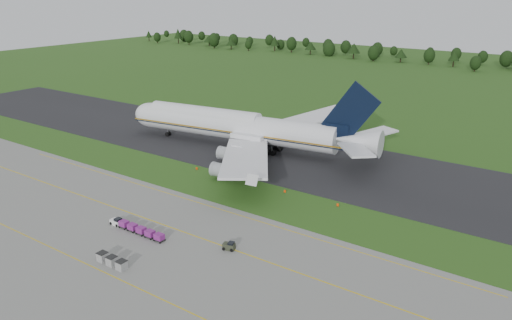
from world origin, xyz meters
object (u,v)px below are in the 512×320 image
Objects in this scene: aircraft at (240,126)px; baggage_train at (136,228)px; utility_cart at (229,247)px; uld_row at (112,261)px; edge_markers at (261,185)px.

baggage_train is (15.41, -54.19, -5.51)m from aircraft.
baggage_train reaches higher than utility_cart.
aircraft reaches higher than baggage_train.
edge_markers is (0.77, 43.33, -0.58)m from uld_row.
edge_markers is (-12.15, 27.99, -0.36)m from utility_cart.
aircraft is 60.23m from utility_cart.
baggage_train is 11.95m from uld_row.
edge_markers is (21.89, -21.37, -6.06)m from aircraft.
aircraft reaches higher than utility_cart.
uld_row is (5.71, -10.51, 0.02)m from baggage_train.
aircraft reaches higher than edge_markers.
aircraft is 33.23× the size of utility_cart.
uld_row is (-12.92, -15.34, 0.22)m from utility_cart.
uld_row reaches higher than baggage_train.
edge_markers is at bearing 113.47° from utility_cart.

